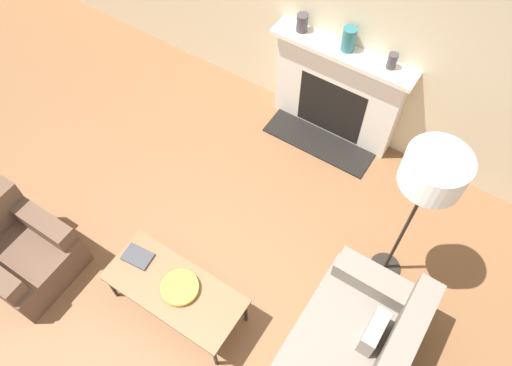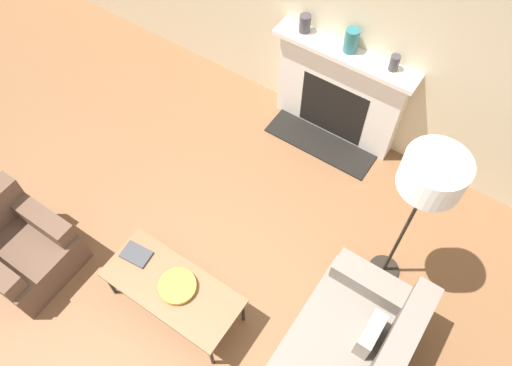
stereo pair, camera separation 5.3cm
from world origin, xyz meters
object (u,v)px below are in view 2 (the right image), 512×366
mantel_vase_left (305,23)px  mantel_vase_center_right (394,63)px  coffee_table (172,288)px  armchair_near (19,248)px  fireplace (338,94)px  bowl (177,286)px  mantel_vase_center_left (351,40)px  floor_lamp (430,180)px  book (136,254)px

mantel_vase_left → mantel_vase_center_right: bearing=0.0°
coffee_table → mantel_vase_center_right: 2.85m
armchair_near → mantel_vase_left: size_ratio=4.56×
armchair_near → coffee_table: armchair_near is taller
mantel_vase_center_right → coffee_table: bearing=-102.9°
fireplace → mantel_vase_left: mantel_vase_left is taller
bowl → mantel_vase_center_left: mantel_vase_center_left is taller
mantel_vase_center_left → bowl: bearing=-92.3°
floor_lamp → book: bearing=-144.6°
floor_lamp → mantel_vase_center_right: 1.55m
armchair_near → floor_lamp: (2.89, 1.84, 1.26)m
book → floor_lamp: 2.53m
bowl → book: size_ratio=1.20×
fireplace → book: (-0.58, -2.59, -0.10)m
mantel_vase_left → floor_lamp: bearing=-36.0°
coffee_table → mantel_vase_center_left: bearing=86.7°
mantel_vase_center_right → armchair_near: bearing=-123.8°
floor_lamp → mantel_vase_center_left: floor_lamp is taller
mantel_vase_center_right → book: bearing=-112.0°
floor_lamp → mantel_vase_left: (-1.77, 1.28, -0.30)m
fireplace → mantel_vase_left: size_ratio=8.22×
fireplace → mantel_vase_left: (-0.49, 0.01, 0.69)m
book → floor_lamp: size_ratio=0.15×
fireplace → mantel_vase_center_left: 0.72m
book → mantel_vase_left: (0.09, 2.61, 0.79)m
bowl → mantel_vase_center_right: mantel_vase_center_right is taller
fireplace → bowl: 2.63m
armchair_near → coffee_table: bearing=-72.7°
armchair_near → book: size_ratio=3.11×
fireplace → coffee_table: 2.65m
coffee_table → mantel_vase_center_left: mantel_vase_center_left is taller
armchair_near → floor_lamp: floor_lamp is taller
book → bowl: bearing=-9.9°
bowl → mantel_vase_left: 2.78m
book → mantel_vase_center_left: mantel_vase_center_left is taller
coffee_table → floor_lamp: 2.28m
mantel_vase_center_left → book: bearing=-102.9°
book → mantel_vase_center_left: bearing=70.9°
coffee_table → book: size_ratio=4.53×
floor_lamp → mantel_vase_left: size_ratio=9.66×
book → mantel_vase_center_right: 2.92m
floor_lamp → mantel_vase_center_right: (-0.80, 1.28, -0.31)m
mantel_vase_left → mantel_vase_center_left: bearing=0.0°
fireplace → mantel_vase_left: 0.85m
mantel_vase_center_left → mantel_vase_left: bearing=180.0°
coffee_table → floor_lamp: (1.41, 1.38, 1.13)m
fireplace → mantel_vase_center_left: (0.02, 0.01, 0.72)m
armchair_near → mantel_vase_center_right: size_ratio=5.28×
fireplace → book: bearing=-102.6°
mantel_vase_left → mantel_vase_center_right: mantel_vase_left is taller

